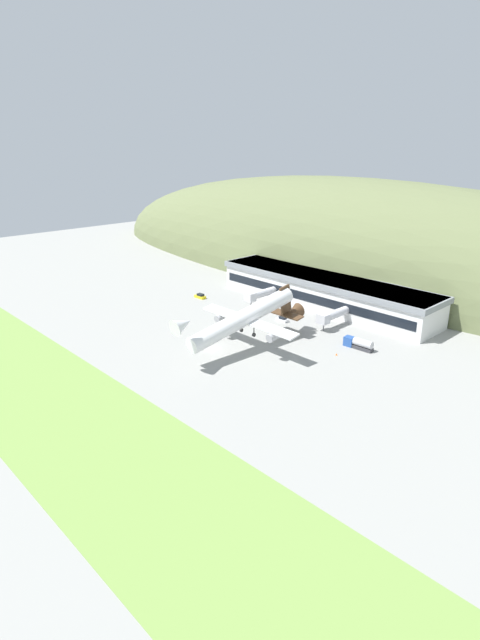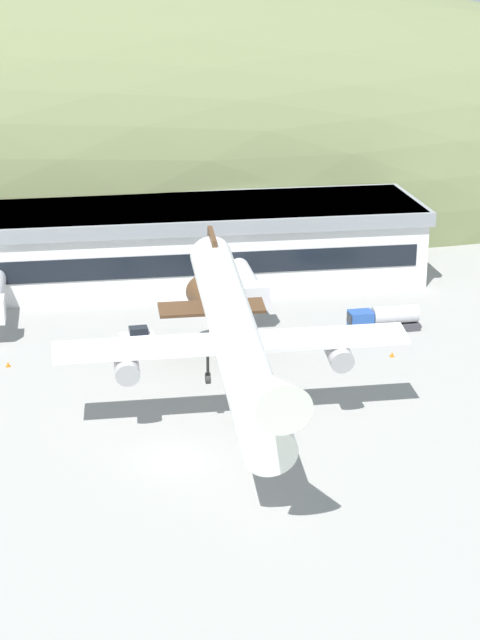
% 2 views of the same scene
% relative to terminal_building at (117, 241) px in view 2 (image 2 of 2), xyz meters
% --- Properties ---
extents(ground_plane, '(425.75, 425.75, 0.00)m').
position_rel_terminal_building_xyz_m(ground_plane, '(2.47, -52.67, -5.82)').
color(ground_plane, gray).
extents(terminal_building, '(81.78, 17.85, 10.26)m').
position_rel_terminal_building_xyz_m(terminal_building, '(0.00, 0.00, 0.00)').
color(terminal_building, silver).
rests_on(terminal_building, ground_plane).
extents(jetway_1, '(3.38, 13.10, 5.43)m').
position_rel_terminal_building_xyz_m(jetway_1, '(15.11, -15.67, -1.83)').
color(jetway_1, silver).
rests_on(jetway_1, ground_plane).
extents(cargo_airplane, '(33.53, 46.50, 12.01)m').
position_rel_terminal_building_xyz_m(cargo_airplane, '(8.80, -45.95, 3.01)').
color(cargo_airplane, white).
extents(service_car_0, '(3.97, 2.01, 1.67)m').
position_rel_terminal_building_xyz_m(service_car_0, '(1.10, -22.26, -5.12)').
color(service_car_0, silver).
rests_on(service_car_0, ground_plane).
extents(fuel_truck, '(8.60, 2.58, 3.01)m').
position_rel_terminal_building_xyz_m(fuel_truck, '(30.05, -23.45, -4.37)').
color(fuel_truck, '#264C99').
rests_on(fuel_truck, ground_plane).
extents(traffic_cone_0, '(0.52, 0.52, 0.58)m').
position_rel_terminal_building_xyz_m(traffic_cone_0, '(-13.28, -27.85, -5.54)').
color(traffic_cone_0, orange).
rests_on(traffic_cone_0, ground_plane).
extents(traffic_cone_1, '(0.52, 0.52, 0.58)m').
position_rel_terminal_building_xyz_m(traffic_cone_1, '(28.69, -31.52, -5.54)').
color(traffic_cone_1, orange).
rests_on(traffic_cone_1, ground_plane).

